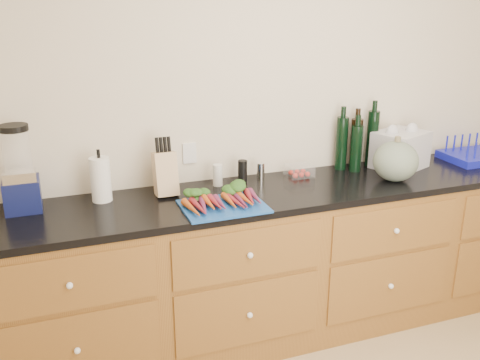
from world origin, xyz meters
name	(u,v)px	position (x,y,z in m)	size (l,w,h in m)	color
wall_back	(281,115)	(0.00, 1.62, 1.30)	(4.10, 0.05, 2.60)	beige
cabinets	(300,261)	(0.00, 1.30, 0.45)	(3.60, 0.64, 0.90)	brown
countertop	(302,189)	(0.00, 1.30, 0.92)	(3.64, 0.62, 0.04)	black
cutting_board	(223,206)	(-0.54, 1.14, 0.95)	(0.44, 0.33, 0.01)	#16499A
carrots	(221,199)	(-0.54, 1.18, 0.97)	(0.39, 0.29, 0.06)	#C14F16
squash	(396,161)	(0.57, 1.21, 1.06)	(0.27, 0.27, 0.24)	#576857
blender_appliance	(20,174)	(-1.53, 1.46, 1.14)	(0.18, 0.18, 0.45)	#10164B
paper_towel	(101,179)	(-1.13, 1.46, 1.06)	(0.11, 0.11, 0.24)	white
knife_block	(165,174)	(-0.78, 1.44, 1.06)	(0.12, 0.12, 0.24)	tan
grinder_salt	(218,175)	(-0.46, 1.48, 1.00)	(0.06, 0.06, 0.13)	silver
grinder_pepper	(243,172)	(-0.31, 1.48, 1.01)	(0.05, 0.05, 0.14)	black
canister_chrome	(261,172)	(-0.19, 1.48, 0.99)	(0.05, 0.05, 0.11)	silver
tomato_box	(299,171)	(0.06, 1.47, 0.98)	(0.16, 0.12, 0.07)	white
bottles	(357,143)	(0.48, 1.51, 1.10)	(0.30, 0.15, 0.36)	black
grocery_bag	(400,150)	(0.75, 1.42, 1.06)	(0.32, 0.26, 0.24)	silver
dish_rack	(475,154)	(1.33, 1.38, 0.98)	(0.40, 0.32, 0.16)	#141AB3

